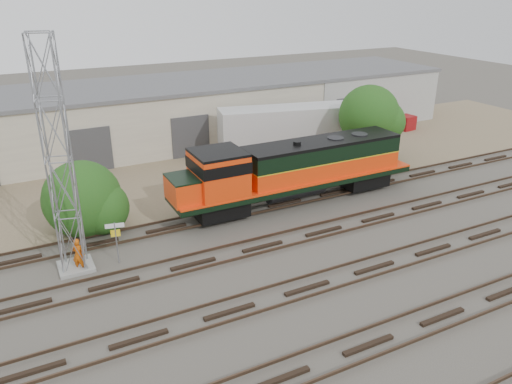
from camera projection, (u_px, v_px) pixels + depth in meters
name	position (u px, v px, depth m)	size (l,w,h in m)	color
ground	(276.00, 260.00, 25.92)	(140.00, 140.00, 0.00)	#47423A
dirt_strip	(181.00, 171.00, 38.24)	(80.00, 16.00, 0.02)	#726047
tracks	(307.00, 288.00, 23.43)	(80.00, 20.40, 0.28)	black
warehouse	(149.00, 115.00, 43.78)	(58.40, 10.40, 5.30)	beige
locomotive	(292.00, 170.00, 31.84)	(16.77, 2.94, 4.03)	black
signal_tower	(60.00, 165.00, 23.05)	(1.69, 1.69, 11.44)	gray
sign_post	(116.00, 235.00, 25.07)	(0.93, 0.24, 2.30)	gray
worker	(78.00, 255.00, 24.70)	(0.65, 0.42, 1.77)	#D3570B
semi_trailer	(306.00, 125.00, 40.81)	(13.82, 5.61, 4.17)	silver
dumpster_blue	(330.00, 131.00, 45.97)	(1.60, 1.50, 1.50)	navy
dumpster_red	(406.00, 123.00, 48.81)	(1.50, 1.40, 1.40)	maroon
tree_mid	(87.00, 201.00, 28.38)	(4.67, 4.45, 4.45)	#382619
tree_east	(373.00, 117.00, 38.29)	(4.87, 4.64, 6.27)	#382619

